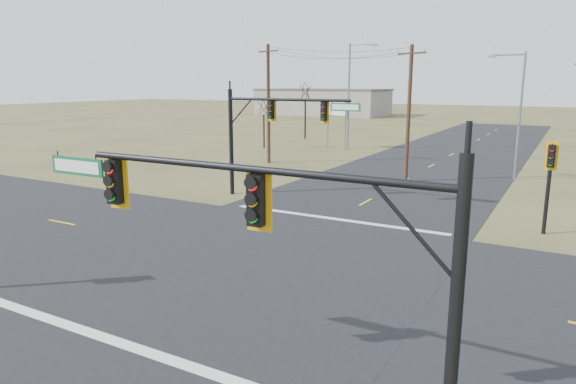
% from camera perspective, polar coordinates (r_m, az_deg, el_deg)
% --- Properties ---
extents(ground, '(320.00, 320.00, 0.00)m').
position_cam_1_polar(ground, '(20.88, -3.27, -7.73)').
color(ground, olive).
rests_on(ground, ground).
extents(road_ew, '(160.00, 14.00, 0.02)m').
position_cam_1_polar(road_ew, '(20.88, -3.27, -7.71)').
color(road_ew, black).
rests_on(road_ew, ground).
extents(road_ns, '(14.00, 160.00, 0.02)m').
position_cam_1_polar(road_ns, '(20.88, -3.27, -7.70)').
color(road_ns, black).
rests_on(road_ns, ground).
extents(stop_bar_near, '(12.00, 0.40, 0.01)m').
position_cam_1_polar(stop_bar_near, '(15.61, -18.76, -15.38)').
color(stop_bar_near, silver).
rests_on(stop_bar_near, road_ns).
extents(stop_bar_far, '(12.00, 0.40, 0.01)m').
position_cam_1_polar(stop_bar_far, '(27.21, 5.24, -2.99)').
color(stop_bar_far, silver).
rests_on(stop_bar_far, road_ns).
extents(mast_arm_near, '(10.32, 0.46, 5.96)m').
position_cam_1_polar(mast_arm_near, '(10.49, -4.14, -2.86)').
color(mast_arm_near, black).
rests_on(mast_arm_near, ground).
extents(mast_arm_far, '(8.83, 0.43, 6.69)m').
position_cam_1_polar(mast_arm_far, '(31.20, -1.74, 7.96)').
color(mast_arm_far, black).
rests_on(mast_arm_far, ground).
extents(pedestal_signal_ne, '(0.57, 0.50, 4.47)m').
position_cam_1_polar(pedestal_signal_ne, '(26.67, 27.12, 2.51)').
color(pedestal_signal_ne, black).
rests_on(pedestal_signal_ne, ground).
extents(utility_pole_near, '(2.22, 1.05, 9.68)m').
position_cam_1_polar(utility_pole_near, '(37.91, 13.27, 8.63)').
color(utility_pole_near, '#452C1D').
rests_on(utility_pole_near, ground).
extents(utility_pole_far, '(2.42, 0.98, 10.35)m').
position_cam_1_polar(utility_pole_far, '(45.94, -2.19, 9.88)').
color(utility_pole_far, '#452C1D').
rests_on(utility_pole_far, ground).
extents(highway_sign, '(2.64, 0.99, 5.19)m').
position_cam_1_polar(highway_sign, '(56.68, 5.43, 8.60)').
color(highway_sign, gray).
rests_on(highway_sign, ground).
extents(streetlight_a, '(2.58, 0.32, 9.25)m').
position_cam_1_polar(streetlight_a, '(41.26, 24.14, 8.39)').
color(streetlight_a, gray).
rests_on(streetlight_a, ground).
extents(streetlight_c, '(3.11, 0.33, 11.16)m').
position_cam_1_polar(streetlight_c, '(56.02, 7.01, 11.12)').
color(streetlight_c, gray).
rests_on(streetlight_c, ground).
extents(bare_tree_a, '(2.56, 2.56, 5.79)m').
position_cam_1_polar(bare_tree_a, '(56.62, -2.72, 9.49)').
color(bare_tree_a, black).
rests_on(bare_tree_a, ground).
extents(bare_tree_b, '(3.69, 3.69, 7.63)m').
position_cam_1_polar(bare_tree_b, '(66.59, 1.94, 11.18)').
color(bare_tree_b, black).
rests_on(bare_tree_b, ground).
extents(warehouse_left, '(28.00, 14.00, 5.50)m').
position_cam_1_polar(warehouse_left, '(118.04, 3.87, 9.89)').
color(warehouse_left, gray).
rests_on(warehouse_left, ground).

